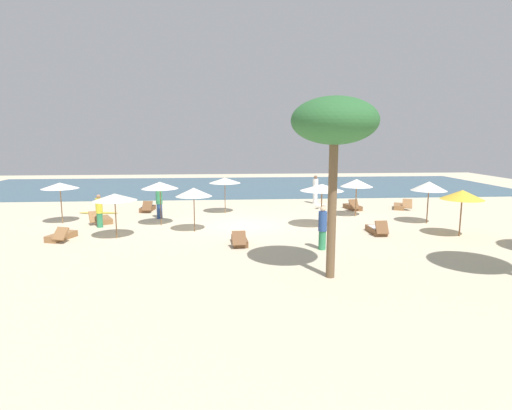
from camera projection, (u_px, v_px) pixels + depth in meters
The scene contains 25 objects.
ground_plane at pixel (246, 225), 22.00m from camera, with size 60.00×60.00×0.00m, color beige.
ocean_water at pixel (236, 186), 38.72m from camera, with size 48.00×16.00×0.06m, color #3D6075.
umbrella_0 at pixel (225, 180), 25.18m from camera, with size 1.89×1.89×2.15m.
umbrella_1 at pixel (60, 186), 22.22m from camera, with size 1.90×1.90×2.18m.
umbrella_2 at pixel (115, 197), 18.95m from camera, with size 1.97×1.97×2.06m.
umbrella_3 at pixel (194, 192), 20.30m from camera, with size 1.76×1.76×2.15m.
umbrella_4 at pixel (462, 195), 19.31m from camera, with size 1.92×1.92×2.17m.
umbrella_5 at pixel (357, 183), 24.19m from camera, with size 1.86×1.86×2.17m.
umbrella_6 at pixel (160, 185), 21.73m from camera, with size 1.89×1.89×2.28m.
umbrella_7 at pixel (322, 187), 21.29m from camera, with size 2.21×2.21×2.22m.
umbrella_8 at pixel (429, 186), 22.20m from camera, with size 1.86×1.86×2.25m.
lounger_0 at pixel (103, 219), 22.68m from camera, with size 1.26×1.75×0.72m.
lounger_1 at pixel (61, 236), 18.93m from camera, with size 1.10×1.80×0.67m.
lounger_2 at pixel (377, 230), 20.14m from camera, with size 0.60×1.65×0.73m.
lounger_3 at pixel (239, 241), 18.12m from camera, with size 0.69×1.70×0.71m.
lounger_4 at pixel (353, 207), 26.69m from camera, with size 0.91×1.73×0.74m.
lounger_5 at pixel (400, 206), 26.96m from camera, with size 1.17×1.77×0.71m.
lounger_6 at pixel (148, 208), 26.12m from camera, with size 0.82×1.74×0.71m.
person_0 at pixel (159, 201), 23.65m from camera, with size 0.51×0.51×1.95m.
person_1 at pixel (99, 211), 21.39m from camera, with size 0.34×0.34×1.70m.
person_2 at pixel (323, 228), 17.19m from camera, with size 0.37×0.37×1.80m.
person_3 at pixel (315, 189), 28.88m from camera, with size 0.45×0.45×1.95m.
palm_1 at pixel (335, 123), 13.14m from camera, with size 2.74×2.74×5.85m.
dog at pixel (320, 206), 26.98m from camera, with size 0.74×0.62×0.35m.
surfboard at pixel (99, 213), 25.39m from camera, with size 2.43×0.68×0.07m.
Camera 1 is at (-1.12, -21.51, 4.62)m, focal length 29.56 mm.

